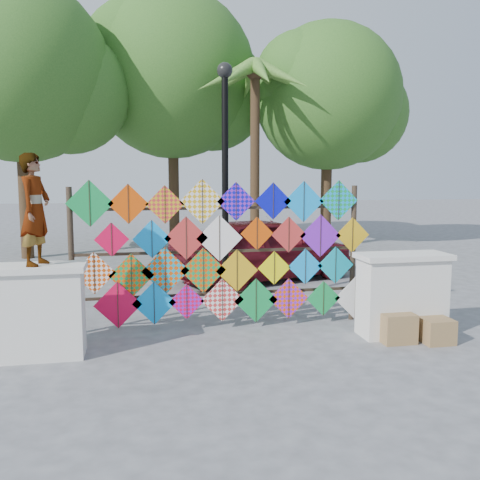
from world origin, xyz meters
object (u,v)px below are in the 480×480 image
(lamppost, at_px, (225,163))
(kite_rack, at_px, (224,254))
(vendor_woman, at_px, (35,209))
(sedan, at_px, (264,248))

(lamppost, bearing_deg, kite_rack, -100.35)
(lamppost, bearing_deg, vendor_woman, -143.01)
(kite_rack, relative_size, vendor_woman, 3.36)
(sedan, distance_m, lamppost, 3.36)
(kite_rack, bearing_deg, vendor_woman, -161.02)
(lamppost, bearing_deg, sedan, 61.54)
(vendor_woman, bearing_deg, kite_rack, -52.31)
(kite_rack, height_order, sedan, kite_rack)
(sedan, bearing_deg, lamppost, 132.06)
(vendor_woman, xyz_separation_m, sedan, (4.23, 4.62, -1.27))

